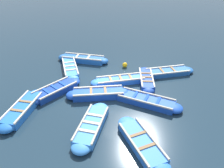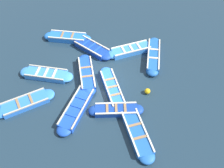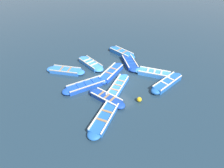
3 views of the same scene
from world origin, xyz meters
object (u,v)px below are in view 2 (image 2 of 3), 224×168
(boat_outer_left, at_px, (131,50))
(boat_end_of_row, at_px, (116,110))
(boat_far_corner, at_px, (137,133))
(boat_inner_gap, at_px, (87,74))
(boat_near_quay, at_px, (92,48))
(boat_alongside, at_px, (77,108))
(boat_outer_right, at_px, (25,103))
(boat_bow_out, at_px, (112,88))
(buoy_orange_near, at_px, (147,91))
(boat_broadside, at_px, (68,38))
(boat_centre, at_px, (153,56))
(boat_mid_row, at_px, (46,74))

(boat_outer_left, relative_size, boat_end_of_row, 1.05)
(boat_far_corner, height_order, boat_inner_gap, boat_inner_gap)
(boat_near_quay, relative_size, boat_alongside, 0.87)
(boat_outer_right, distance_m, boat_end_of_row, 5.19)
(boat_bow_out, xyz_separation_m, buoy_orange_near, (2.06, 0.29, 0.01))
(boat_inner_gap, bearing_deg, buoy_orange_near, -6.46)
(boat_bow_out, distance_m, buoy_orange_near, 2.08)
(boat_inner_gap, distance_m, boat_broadside, 3.93)
(boat_far_corner, relative_size, buoy_orange_near, 10.31)
(boat_outer_right, distance_m, boat_broadside, 6.08)
(boat_near_quay, distance_m, buoy_orange_near, 5.18)
(boat_end_of_row, bearing_deg, boat_far_corner, -38.87)
(boat_far_corner, bearing_deg, boat_near_quay, 126.15)
(boat_outer_right, relative_size, boat_near_quay, 0.93)
(boat_inner_gap, xyz_separation_m, boat_alongside, (0.24, -2.61, -0.03))
(boat_end_of_row, bearing_deg, boat_bow_out, 111.44)
(boat_near_quay, height_order, boat_bow_out, boat_near_quay)
(boat_inner_gap, distance_m, boat_alongside, 2.62)
(boat_outer_left, bearing_deg, boat_bow_out, -96.39)
(boat_far_corner, relative_size, boat_centre, 0.93)
(boat_outer_left, distance_m, boat_centre, 1.58)
(boat_centre, distance_m, boat_broadside, 6.24)
(boat_near_quay, distance_m, boat_bow_out, 3.89)
(buoy_orange_near, bearing_deg, boat_centre, 91.61)
(boat_centre, height_order, buoy_orange_near, boat_centre)
(boat_far_corner, bearing_deg, boat_broadside, 134.13)
(boat_end_of_row, bearing_deg, boat_alongside, -169.55)
(boat_centre, relative_size, buoy_orange_near, 11.08)
(boat_alongside, relative_size, buoy_orange_near, 11.31)
(boat_alongside, bearing_deg, boat_broadside, 115.04)
(boat_far_corner, relative_size, boat_end_of_row, 1.12)
(boat_centre, xyz_separation_m, boat_bow_out, (-1.97, -3.41, -0.03))
(buoy_orange_near, bearing_deg, boat_alongside, -149.24)
(boat_end_of_row, xyz_separation_m, boat_broadside, (-4.84, 5.30, 0.03))
(boat_alongside, xyz_separation_m, buoy_orange_near, (3.65, 2.17, 0.00))
(boat_outer_right, bearing_deg, boat_inner_gap, 47.67)
(boat_alongside, xyz_separation_m, boat_broadside, (-2.66, 5.70, 0.02))
(boat_inner_gap, bearing_deg, boat_near_quay, 99.69)
(boat_near_quay, distance_m, boat_end_of_row, 5.45)
(boat_far_corner, distance_m, boat_inner_gap, 5.05)
(boat_far_corner, relative_size, boat_outer_left, 1.07)
(boat_near_quay, bearing_deg, boat_bow_out, -54.70)
(boat_outer_left, bearing_deg, boat_outer_right, -130.15)
(boat_mid_row, relative_size, boat_broadside, 1.00)
(boat_end_of_row, relative_size, boat_broadside, 0.90)
(boat_centre, relative_size, boat_near_quay, 1.12)
(boat_near_quay, bearing_deg, boat_mid_row, -123.39)
(boat_near_quay, relative_size, boat_mid_row, 0.98)
(boat_centre, distance_m, boat_mid_row, 7.06)
(boat_alongside, distance_m, boat_bow_out, 2.47)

